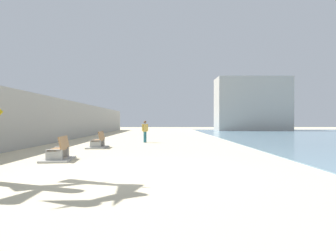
% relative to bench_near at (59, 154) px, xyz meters
% --- Properties ---
extents(ground_plane, '(120.00, 120.00, 0.00)m').
position_rel_bench_near_xyz_m(ground_plane, '(3.35, 15.06, -0.23)').
color(ground_plane, beige).
extents(seawall, '(0.80, 64.00, 3.33)m').
position_rel_bench_near_xyz_m(seawall, '(-4.15, 15.06, 1.43)').
color(seawall, '#9E9E99').
rests_on(seawall, ground).
extents(bench_near, '(1.30, 2.20, 0.98)m').
position_rel_bench_near_xyz_m(bench_near, '(0.00, 0.00, 0.00)').
color(bench_near, '#9E9E99').
rests_on(bench_near, ground).
extents(bench_far, '(1.15, 2.13, 0.98)m').
position_rel_bench_near_xyz_m(bench_far, '(0.34, 6.36, 0.00)').
color(bench_far, '#9E9E99').
rests_on(bench_far, ground).
extents(person_walking, '(0.45, 0.34, 1.62)m').
position_rel_bench_near_xyz_m(person_walking, '(2.82, 11.32, 0.70)').
color(person_walking, teal).
rests_on(person_walking, ground).
extents(harbor_building, '(12.00, 6.00, 8.83)m').
position_rel_bench_near_xyz_m(harbor_building, '(18.94, 43.06, 4.18)').
color(harbor_building, '#ADAAA3').
rests_on(harbor_building, ground).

